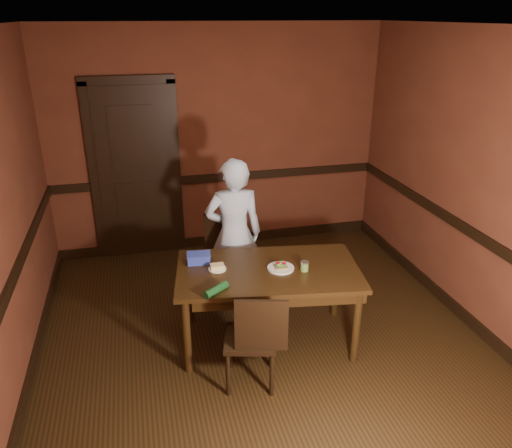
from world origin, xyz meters
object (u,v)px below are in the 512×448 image
chair_near (250,337)px  person (234,234)px  dining_table (268,305)px  sandwich_plate (281,267)px  chair_far (235,262)px  cheese_saucer (217,267)px  food_tub (199,258)px  sauce_jar (305,266)px

chair_near → person: size_ratio=0.55×
dining_table → person: bearing=110.9°
sandwich_plate → chair_far: bearing=108.2°
chair_far → person: person is taller
chair_far → cheese_saucer: bearing=-93.8°
person → food_tub: 0.61m
person → sauce_jar: person is taller
dining_table → person: size_ratio=1.02×
cheese_saucer → food_tub: 0.22m
chair_near → food_tub: (-0.29, 0.76, 0.36)m
sauce_jar → cheese_saucer: bearing=164.5°
sandwich_plate → cheese_saucer: (-0.53, 0.12, 0.00)m
chair_far → sauce_jar: bearing=-41.6°
chair_far → chair_near: bearing=-75.7°
chair_near → sandwich_plate: size_ratio=3.70×
person → sandwich_plate: 0.78m
chair_near → sandwich_plate: bearing=-114.8°
sandwich_plate → sauce_jar: 0.21m
sauce_jar → person: bearing=118.8°
chair_far → sandwich_plate: 0.85m
dining_table → cheese_saucer: cheese_saucer is taller
dining_table → sandwich_plate: 0.40m
chair_near → sauce_jar: 0.78m
chair_far → sandwich_plate: chair_far is taller
dining_table → sauce_jar: sauce_jar is taller
food_tub → chair_far: bearing=54.4°
person → sauce_jar: 0.93m
chair_far → food_tub: chair_far is taller
food_tub → sandwich_plate: bearing=-16.5°
chair_near → dining_table: bearing=-104.9°
chair_far → cheese_saucer: (-0.29, -0.63, 0.30)m
sandwich_plate → dining_table: bearing=166.9°
food_tub → chair_near: bearing=-62.6°
person → cheese_saucer: size_ratio=9.94×
sauce_jar → chair_far: bearing=117.7°
chair_near → sauce_jar: (0.57, 0.39, 0.35)m
cheese_saucer → food_tub: size_ratio=0.70×
sandwich_plate → cheese_saucer: 0.55m
person → food_tub: bearing=50.9°
cheese_saucer → sandwich_plate: bearing=-12.8°
cheese_saucer → chair_near: bearing=-75.7°
person → food_tub: (-0.41, -0.45, 0.01)m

